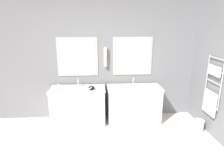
{
  "coord_description": "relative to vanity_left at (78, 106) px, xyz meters",
  "views": [
    {
      "loc": [
        -0.01,
        -2.25,
        2.08
      ],
      "look_at": [
        0.26,
        1.43,
        1.03
      ],
      "focal_mm": 32.0,
      "sensor_mm": 36.0,
      "label": 1
    }
  ],
  "objects": [
    {
      "name": "wall_back",
      "position": [
        0.44,
        0.38,
        0.91
      ],
      "size": [
        5.9,
        0.15,
        2.6
      ],
      "color": "slate",
      "rests_on": "ground_plane"
    },
    {
      "name": "vanity_left",
      "position": [
        0.0,
        0.0,
        0.0
      ],
      "size": [
        1.15,
        0.61,
        0.78
      ],
      "color": "white",
      "rests_on": "ground_plane"
    },
    {
      "name": "vanity_right",
      "position": [
        1.19,
        0.0,
        0.0
      ],
      "size": [
        1.15,
        0.61,
        0.78
      ],
      "color": "white",
      "rests_on": "ground_plane"
    },
    {
      "name": "faucet_left",
      "position": [
        0.0,
        0.17,
        0.46
      ],
      "size": [
        0.17,
        0.1,
        0.16
      ],
      "color": "silver",
      "rests_on": "vanity_left"
    },
    {
      "name": "faucet_right",
      "position": [
        1.19,
        0.17,
        0.46
      ],
      "size": [
        0.17,
        0.1,
        0.16
      ],
      "color": "silver",
      "rests_on": "vanity_right"
    },
    {
      "name": "toiletry_bottle",
      "position": [
        -0.36,
        -0.05,
        0.46
      ],
      "size": [
        0.05,
        0.05,
        0.16
      ],
      "color": "silver",
      "rests_on": "vanity_left"
    },
    {
      "name": "amenity_bowl",
      "position": [
        0.29,
        -0.07,
        0.42
      ],
      "size": [
        0.13,
        0.13,
        0.08
      ],
      "color": "black",
      "rests_on": "vanity_left"
    },
    {
      "name": "waste_bin",
      "position": [
        2.42,
        -0.51,
        -0.27
      ],
      "size": [
        0.19,
        0.19,
        0.24
      ],
      "color": "silver",
      "rests_on": "ground_plane"
    }
  ]
}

